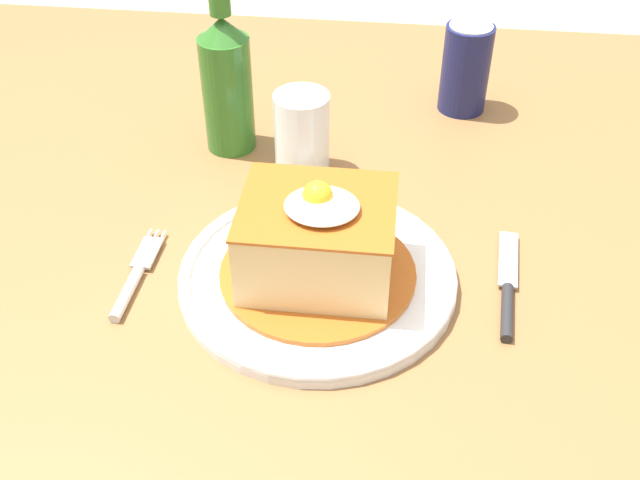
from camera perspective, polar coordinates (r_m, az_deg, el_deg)
dining_table at (r=0.96m, az=-1.71°, el=-0.93°), size 1.36×1.04×0.72m
main_plate at (r=0.78m, az=-0.17°, el=-2.67°), size 0.29×0.29×0.02m
sandwich_meal at (r=0.75m, az=-0.17°, el=-0.11°), size 0.20×0.20×0.12m
fork at (r=0.81m, az=-13.96°, el=-2.93°), size 0.02×0.14×0.01m
knife at (r=0.79m, az=14.05°, el=-4.15°), size 0.03×0.17×0.01m
soda_can at (r=1.08m, az=11.00°, el=12.68°), size 0.07×0.07×0.12m
beer_bottle_green at (r=0.96m, az=-7.14°, el=12.19°), size 0.06×0.06×0.27m
drinking_glass at (r=0.93m, az=-1.12°, el=7.66°), size 0.07×0.07×0.10m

